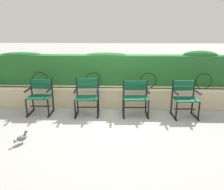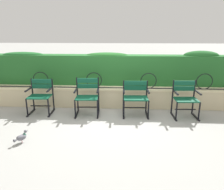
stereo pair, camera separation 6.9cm
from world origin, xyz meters
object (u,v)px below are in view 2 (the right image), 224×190
at_px(park_chair_leftmost, 41,95).
at_px(park_chair_centre_right, 136,97).
at_px(park_chair_centre_left, 87,96).
at_px(park_chair_rightmost, 185,98).
at_px(pigeon_near_chairs, 21,137).

xyz_separation_m(park_chair_leftmost, park_chair_centre_right, (2.36, -0.00, -0.00)).
bearing_deg(park_chair_centre_left, park_chair_leftmost, 178.80).
bearing_deg(park_chair_leftmost, park_chair_rightmost, -0.94).
bearing_deg(pigeon_near_chairs, park_chair_centre_left, 57.41).
xyz_separation_m(park_chair_centre_right, pigeon_near_chairs, (-2.17, -1.57, -0.35)).
bearing_deg(park_chair_leftmost, park_chair_centre_right, -0.02).
height_order(park_chair_leftmost, park_chair_rightmost, park_chair_rightmost).
bearing_deg(park_chair_centre_right, pigeon_near_chairs, -144.10).
xyz_separation_m(park_chair_centre_left, park_chair_centre_right, (1.18, 0.02, -0.01)).
bearing_deg(park_chair_centre_right, park_chair_leftmost, 179.98).
bearing_deg(park_chair_centre_left, park_chair_rightmost, -0.81).
bearing_deg(park_chair_centre_right, park_chair_rightmost, -2.78).
height_order(park_chair_leftmost, pigeon_near_chairs, park_chair_leftmost).
height_order(park_chair_centre_left, park_chair_rightmost, park_chair_centre_left).
bearing_deg(park_chair_centre_left, park_chair_centre_right, 1.15).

